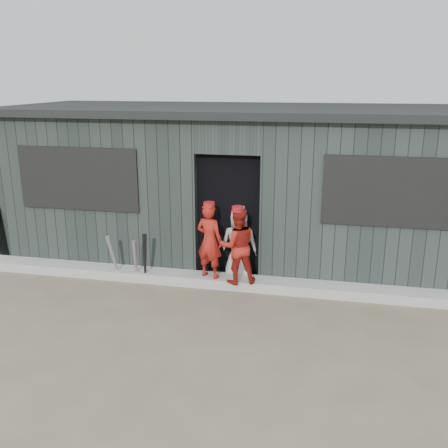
% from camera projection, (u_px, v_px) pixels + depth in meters
% --- Properties ---
extents(ground, '(80.00, 80.00, 0.00)m').
position_uv_depth(ground, '(193.00, 345.00, 5.99)').
color(ground, brown).
rests_on(ground, ground).
extents(curb, '(8.00, 0.36, 0.15)m').
position_uv_depth(curb, '(224.00, 281.00, 7.68)').
color(curb, '#999994').
rests_on(curb, ground).
extents(bat_left, '(0.13, 0.30, 0.77)m').
position_uv_depth(bat_left, '(114.00, 258.00, 7.79)').
color(bat_left, '#95959D').
rests_on(bat_left, ground).
extents(bat_mid, '(0.12, 0.22, 0.70)m').
position_uv_depth(bat_mid, '(135.00, 260.00, 7.76)').
color(bat_mid, gray).
rests_on(bat_mid, ground).
extents(bat_right, '(0.17, 0.25, 0.82)m').
position_uv_depth(bat_right, '(145.00, 258.00, 7.69)').
color(bat_right, black).
rests_on(bat_right, ground).
extents(player_red_left, '(0.48, 0.39, 1.15)m').
position_uv_depth(player_red_left, '(209.00, 241.00, 7.50)').
color(player_red_left, maroon).
rests_on(player_red_left, curb).
extents(player_red_right, '(0.67, 0.59, 1.14)m').
position_uv_depth(player_red_right, '(237.00, 246.00, 7.30)').
color(player_red_right, maroon).
rests_on(player_red_right, curb).
extents(player_grey_back, '(0.58, 0.38, 1.18)m').
position_uv_depth(player_grey_back, '(239.00, 244.00, 7.78)').
color(player_grey_back, '#BBBBBB').
rests_on(player_grey_back, ground).
extents(dugout, '(8.30, 3.30, 2.62)m').
position_uv_depth(dugout, '(244.00, 183.00, 8.92)').
color(dugout, black).
rests_on(dugout, ground).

